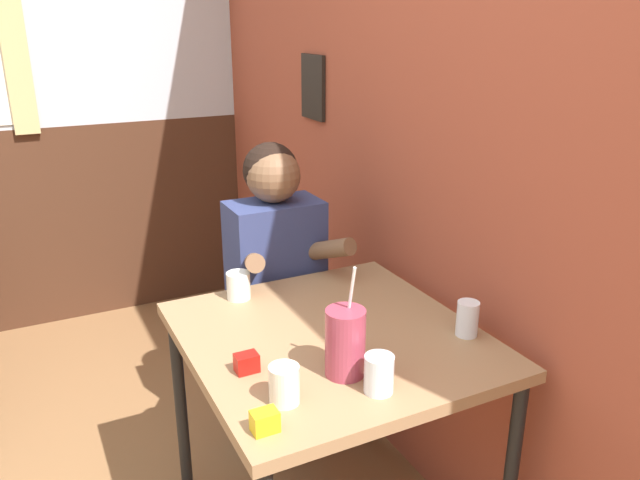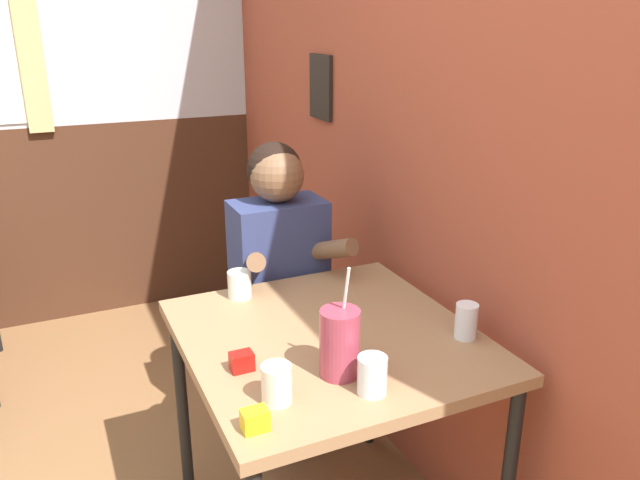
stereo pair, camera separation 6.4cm
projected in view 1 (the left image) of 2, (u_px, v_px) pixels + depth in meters
brick_wall_right at (342, 93)px, 2.53m from camera, size 0.08×4.54×2.70m
main_table at (331, 357)px, 1.85m from camera, size 0.82×0.87×0.77m
person_seated at (276, 297)px, 2.37m from camera, size 0.42×0.40×1.23m
cocktail_pitcher at (345, 342)px, 1.59m from camera, size 0.10×0.10×0.30m
glass_near_pitcher at (467, 319)px, 1.80m from camera, size 0.06×0.06×0.10m
glass_center at (238, 286)px, 2.04m from camera, size 0.08×0.08×0.09m
glass_far_side at (284, 385)px, 1.48m from camera, size 0.07×0.07×0.10m
glass_by_brick at (379, 374)px, 1.53m from camera, size 0.07×0.07×0.10m
condiment_ketchup at (247, 363)px, 1.62m from camera, size 0.06×0.04×0.05m
condiment_mustard at (265, 421)px, 1.39m from camera, size 0.06×0.04×0.05m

